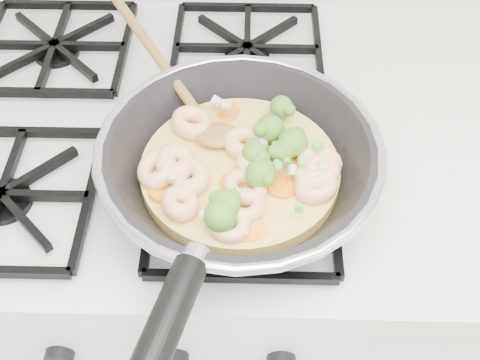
{
  "coord_description": "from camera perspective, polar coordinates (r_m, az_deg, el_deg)",
  "views": [
    {
      "loc": [
        0.16,
        1.08,
        1.5
      ],
      "look_at": [
        0.15,
        1.57,
        0.93
      ],
      "focal_mm": 45.48,
      "sensor_mm": 36.0,
      "label": 1
    }
  ],
  "objects": [
    {
      "name": "skillet",
      "position": [
        0.72,
        -0.1,
        1.35
      ],
      "size": [
        0.38,
        0.61,
        0.11
      ],
      "rotation": [
        0.0,
        0.0,
        0.07
      ],
      "color": "black",
      "rests_on": "stove"
    },
    {
      "name": "stove",
      "position": [
        1.22,
        -6.81,
        -9.63
      ],
      "size": [
        0.6,
        0.6,
        0.92
      ],
      "color": "white",
      "rests_on": "ground"
    }
  ]
}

